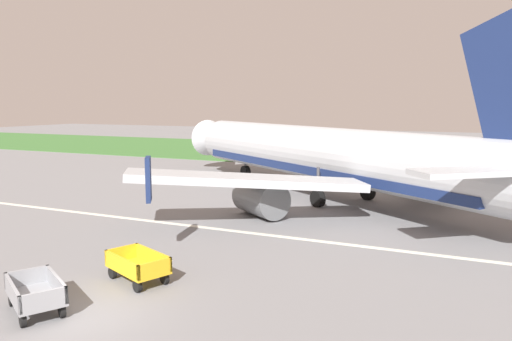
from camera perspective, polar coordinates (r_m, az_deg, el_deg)
ground_plane at (r=16.69m, az=-19.60°, el=-15.92°), size 220.00×220.00×0.00m
grass_strip at (r=64.02m, az=14.27°, el=1.79°), size 220.00×28.00×0.06m
apron_stripe at (r=25.29m, az=-2.03°, el=-7.23°), size 120.00×0.36×0.01m
airplane at (r=33.43m, az=8.76°, el=1.72°), size 32.96×28.30×11.34m
baggage_cart_second_in_row at (r=17.39m, az=-24.66°, el=-13.07°), size 3.44×2.47×1.07m
baggage_cart_third_in_row at (r=18.90m, az=-13.84°, el=-10.87°), size 3.56×2.26×1.07m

